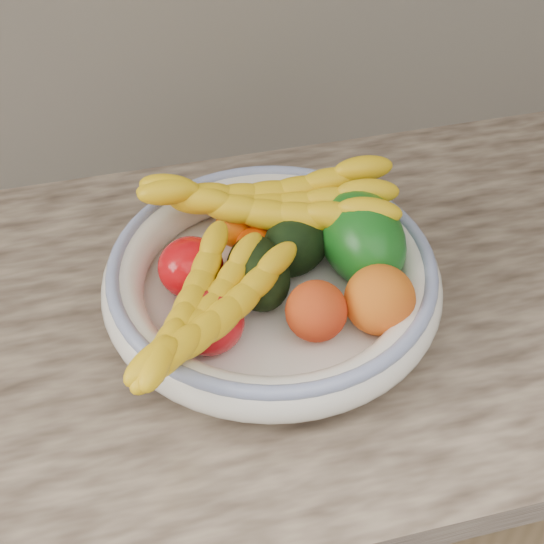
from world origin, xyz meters
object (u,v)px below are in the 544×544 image
(fruit_bowl, at_px, (272,279))
(banana_bunch_front, at_px, (205,316))
(banana_bunch_back, at_px, (268,208))
(green_mango, at_px, (361,237))

(fruit_bowl, relative_size, banana_bunch_front, 1.41)
(fruit_bowl, height_order, banana_bunch_back, banana_bunch_back)
(fruit_bowl, xyz_separation_m, banana_bunch_back, (0.02, 0.08, 0.04))
(fruit_bowl, height_order, green_mango, green_mango)
(banana_bunch_front, bearing_deg, green_mango, -28.59)
(banana_bunch_back, bearing_deg, fruit_bowl, -86.78)
(banana_bunch_front, bearing_deg, fruit_bowl, -13.59)
(fruit_bowl, bearing_deg, green_mango, 7.70)
(fruit_bowl, bearing_deg, banana_bunch_back, 79.38)
(fruit_bowl, relative_size, banana_bunch_back, 1.21)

